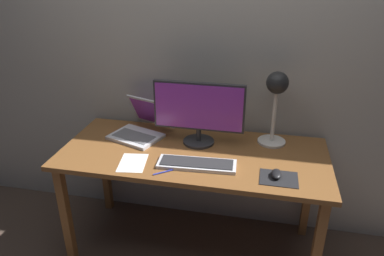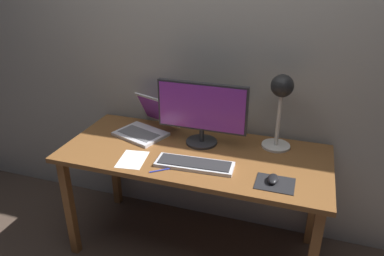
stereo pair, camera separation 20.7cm
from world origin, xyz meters
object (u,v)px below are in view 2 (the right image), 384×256
Objects in this scene: monitor at (202,111)px; keyboard_main at (194,164)px; desk_lamp at (281,97)px; pen at (162,170)px; laptop at (149,122)px; mouse at (273,179)px.

keyboard_main is (0.04, -0.28, -0.21)m from monitor.
desk_lamp is 3.30× the size of pen.
keyboard_main is at bearing 33.76° from pen.
monitor is at bearing -8.05° from laptop.
desk_lamp is at bearing 2.86° from laptop.
monitor is 3.99× the size of pen.
laptop is at bearing 157.26° from mouse.
pen is (-0.11, -0.39, -0.22)m from monitor.
pen is (0.27, -0.44, -0.06)m from laptop.
mouse is at bearing -3.60° from keyboard_main.
laptop is 0.88m from desk_lamp.
desk_lamp is (0.45, 0.10, 0.10)m from monitor.
mouse is (0.48, -0.31, -0.20)m from monitor.
laptop reaches higher than pen.
desk_lamp is 4.81× the size of mouse.
pen is at bearing -172.65° from mouse.
pen is (-0.16, -0.10, -0.01)m from keyboard_main.
keyboard_main is at bearing -137.10° from desk_lamp.
pen is at bearing -139.40° from desk_lamp.
keyboard_main is 4.66× the size of mouse.
desk_lamp reaches higher than laptop.
keyboard_main is at bearing -37.99° from laptop.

